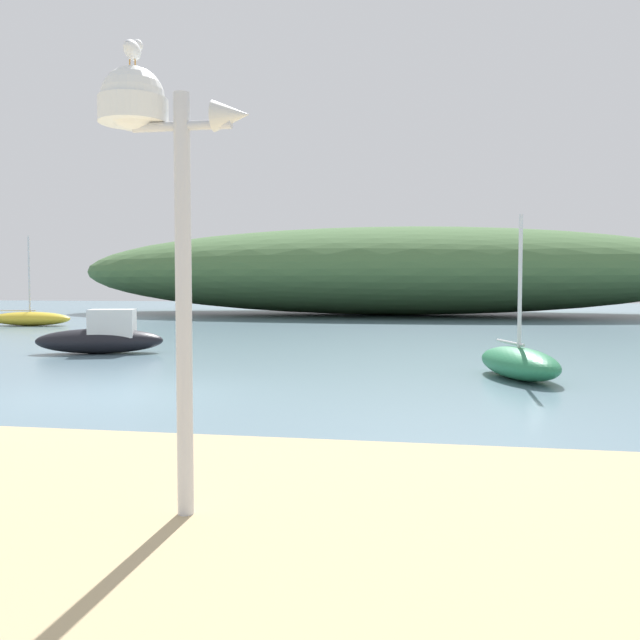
% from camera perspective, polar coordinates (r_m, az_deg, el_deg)
% --- Properties ---
extents(ground_plane, '(120.00, 120.00, 0.00)m').
position_cam_1_polar(ground_plane, '(12.34, -16.62, -6.03)').
color(ground_plane, slate).
extents(distant_hill, '(40.00, 15.57, 5.40)m').
position_cam_1_polar(distant_hill, '(43.10, 5.76, 4.07)').
color(distant_hill, '#476B3D').
rests_on(distant_hill, ground).
extents(mast_structure, '(1.14, 0.51, 3.31)m').
position_cam_1_polar(mast_structure, '(5.31, -13.90, 13.77)').
color(mast_structure, silver).
rests_on(mast_structure, beach_sand).
extents(seagull_on_radar, '(0.14, 0.32, 0.23)m').
position_cam_1_polar(seagull_on_radar, '(5.56, -15.31, 20.95)').
color(seagull_on_radar, orange).
rests_on(seagull_on_radar, mast_structure).
extents(sailboat_east_reach, '(3.88, 1.51, 4.09)m').
position_cam_1_polar(sailboat_east_reach, '(33.94, -23.01, 0.12)').
color(sailboat_east_reach, gold).
rests_on(sailboat_east_reach, ground).
extents(sailboat_west_reach, '(1.94, 3.08, 3.30)m').
position_cam_1_polar(sailboat_west_reach, '(14.38, 16.23, -3.41)').
color(sailboat_west_reach, '#287A4C').
rests_on(sailboat_west_reach, ground).
extents(motorboat_off_point, '(3.59, 2.05, 1.21)m').
position_cam_1_polar(motorboat_off_point, '(19.74, -17.65, -1.34)').
color(motorboat_off_point, black).
rests_on(motorboat_off_point, ground).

